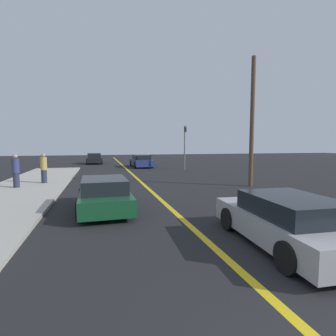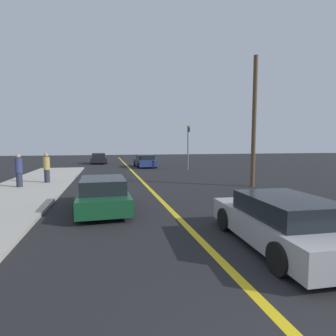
# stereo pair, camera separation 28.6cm
# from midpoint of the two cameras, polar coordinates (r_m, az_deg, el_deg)

# --- Properties ---
(road_center_line) EXTENTS (0.20, 60.00, 0.01)m
(road_center_line) POSITION_cam_midpoint_polar(r_m,az_deg,el_deg) (19.85, -6.22, -1.87)
(road_center_line) COLOR gold
(road_center_line) RESTS_ON ground_plane
(sidewalk_left) EXTENTS (4.00, 25.85, 0.13)m
(sidewalk_left) POSITION_cam_midpoint_polar(r_m,az_deg,el_deg) (15.21, -28.57, -4.39)
(sidewalk_left) COLOR #ADA89E
(sidewalk_left) RESTS_ON ground_plane
(car_near_right_lane) EXTENTS (2.08, 4.28, 1.22)m
(car_near_right_lane) POSITION_cam_midpoint_polar(r_m,az_deg,el_deg) (6.93, 24.57, -10.64)
(car_near_right_lane) COLOR #9E9EA3
(car_near_right_lane) RESTS_ON ground_plane
(car_ahead_center) EXTENTS (1.97, 4.10, 1.21)m
(car_ahead_center) POSITION_cam_midpoint_polar(r_m,az_deg,el_deg) (9.99, -13.14, -5.57)
(car_ahead_center) COLOR #144728
(car_ahead_center) RESTS_ON ground_plane
(car_far_distant) EXTENTS (2.05, 4.66, 1.32)m
(car_far_distant) POSITION_cam_midpoint_polar(r_m,az_deg,el_deg) (28.17, -4.78, 1.51)
(car_far_distant) COLOR navy
(car_far_distant) RESTS_ON ground_plane
(car_parked_left_lot) EXTENTS (1.99, 4.02, 1.33)m
(car_parked_left_lot) POSITION_cam_midpoint_polar(r_m,az_deg,el_deg) (34.15, -14.62, 2.01)
(car_parked_left_lot) COLOR black
(car_parked_left_lot) RESTS_ON ground_plane
(pedestrian_far_standing) EXTENTS (0.37, 0.37, 1.78)m
(pedestrian_far_standing) POSITION_cam_midpoint_polar(r_m,az_deg,el_deg) (16.16, -29.27, -0.47)
(pedestrian_far_standing) COLOR #282D3D
(pedestrian_far_standing) RESTS_ON sidewalk_left
(pedestrian_by_sign) EXTENTS (0.37, 0.37, 1.78)m
(pedestrian_by_sign) POSITION_cam_midpoint_polar(r_m,az_deg,el_deg) (17.31, -24.48, 0.06)
(pedestrian_by_sign) COLOR #282D3D
(pedestrian_by_sign) RESTS_ON sidewalk_left
(traffic_light) EXTENTS (0.18, 0.40, 4.13)m
(traffic_light) POSITION_cam_midpoint_polar(r_m,az_deg,el_deg) (24.87, 4.73, 5.40)
(traffic_light) COLOR slate
(traffic_light) RESTS_ON ground_plane
(utility_pole) EXTENTS (0.24, 0.24, 7.34)m
(utility_pole) POSITION_cam_midpoint_polar(r_m,az_deg,el_deg) (15.83, 18.72, 9.40)
(utility_pole) COLOR brown
(utility_pole) RESTS_ON ground_plane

